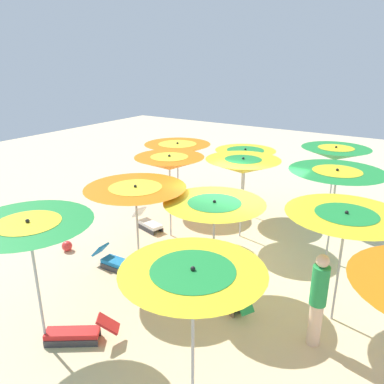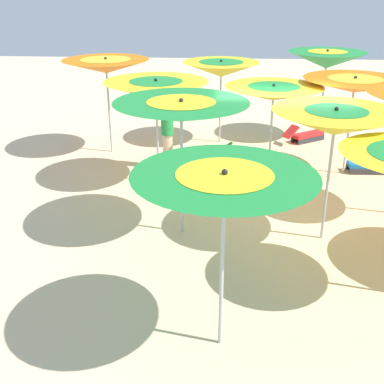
{
  "view_description": "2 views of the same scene",
  "coord_description": "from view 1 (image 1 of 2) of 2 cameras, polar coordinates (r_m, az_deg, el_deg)",
  "views": [
    {
      "loc": [
        3.71,
        -7.79,
        4.99
      ],
      "look_at": [
        -1.69,
        0.51,
        1.5
      ],
      "focal_mm": 35.86,
      "sensor_mm": 36.0,
      "label": 1
    },
    {
      "loc": [
        1.13,
        9.47,
        4.33
      ],
      "look_at": [
        1.63,
        1.55,
        0.82
      ],
      "focal_mm": 45.97,
      "sensor_mm": 36.0,
      "label": 2
    }
  ],
  "objects": [
    {
      "name": "beachgoer_0",
      "position": [
        7.37,
        18.23,
        -14.78
      ],
      "size": [
        0.3,
        0.3,
        1.84
      ],
      "rotation": [
        0.0,
        0.0,
        4.27
      ],
      "color": "beige",
      "rests_on": "ground"
    },
    {
      "name": "beach_umbrella_10",
      "position": [
        10.68,
        -3.37,
        4.31
      ],
      "size": [
        1.95,
        1.95,
        2.46
      ],
      "color": "#B2B2B7",
      "rests_on": "ground"
    },
    {
      "name": "beach_umbrella_7",
      "position": [
        12.48,
        7.9,
        5.36
      ],
      "size": [
        1.94,
        1.94,
        2.25
      ],
      "color": "#B2B2B7",
      "rests_on": "ground"
    },
    {
      "name": "beach_umbrella_9",
      "position": [
        8.71,
        -8.39,
        -0.23
      ],
      "size": [
        2.29,
        2.29,
        2.31
      ],
      "color": "#B2B2B7",
      "rests_on": "ground"
    },
    {
      "name": "beach_umbrella_6",
      "position": [
        10.73,
        7.57,
        3.83
      ],
      "size": [
        2.09,
        2.09,
        2.4
      ],
      "color": "#B2B2B7",
      "rests_on": "ground"
    },
    {
      "name": "lounger_3",
      "position": [
        9.85,
        -11.2,
        -10.11
      ],
      "size": [
        1.24,
        0.42,
        0.56
      ],
      "rotation": [
        0.0,
        0.0,
        6.32
      ],
      "color": "#333338",
      "rests_on": "ground"
    },
    {
      "name": "beach_umbrella_5",
      "position": [
        8.05,
        3.34,
        -2.57
      ],
      "size": [
        2.15,
        2.15,
        2.19
      ],
      "color": "#B2B2B7",
      "rests_on": "ground"
    },
    {
      "name": "beach_umbrella_1",
      "position": [
        7.61,
        21.83,
        -4.27
      ],
      "size": [
        2.22,
        2.22,
        2.36
      ],
      "color": "#B2B2B7",
      "rests_on": "ground"
    },
    {
      "name": "lounger_1",
      "position": [
        7.82,
        -16.65,
        -19.41
      ],
      "size": [
        1.29,
        1.03,
        0.54
      ],
      "rotation": [
        0.0,
        0.0,
        3.75
      ],
      "color": "#333338",
      "rests_on": "ground"
    },
    {
      "name": "ground",
      "position": [
        9.98,
        6.69,
        -10.9
      ],
      "size": [
        38.57,
        38.57,
        0.04
      ],
      "primitive_type": "cube",
      "color": "beige"
    },
    {
      "name": "lounger_0",
      "position": [
        11.85,
        -6.55,
        -4.53
      ],
      "size": [
        1.21,
        0.66,
        0.61
      ],
      "rotation": [
        0.0,
        0.0,
        6.02
      ],
      "color": "#333338",
      "rests_on": "ground"
    },
    {
      "name": "beach_umbrella_4",
      "position": [
        5.47,
        0.13,
        -13.29
      ],
      "size": [
        2.07,
        2.07,
        2.29
      ],
      "color": "#B2B2B7",
      "rests_on": "ground"
    },
    {
      "name": "beach_umbrella_3",
      "position": [
        12.84,
        20.53,
        5.35
      ],
      "size": [
        2.1,
        2.1,
        2.39
      ],
      "color": "#B2B2B7",
      "rests_on": "ground"
    },
    {
      "name": "beach_ball",
      "position": [
        11.07,
        -18.09,
        -7.64
      ],
      "size": [
        0.28,
        0.28,
        0.28
      ],
      "primitive_type": "sphere",
      "color": "red",
      "rests_on": "ground"
    },
    {
      "name": "beach_umbrella_2",
      "position": [
        9.86,
        20.68,
        2.05
      ],
      "size": [
        2.28,
        2.28,
        2.48
      ],
      "color": "#B2B2B7",
      "rests_on": "ground"
    },
    {
      "name": "lounger_2",
      "position": [
        8.38,
        5.61,
        -15.5
      ],
      "size": [
        1.22,
        0.84,
        0.65
      ],
      "rotation": [
        0.0,
        0.0,
        8.94
      ],
      "color": "olive",
      "rests_on": "ground"
    },
    {
      "name": "beach_umbrella_11",
      "position": [
        13.06,
        -2.17,
        6.33
      ],
      "size": [
        2.23,
        2.23,
        2.3
      ],
      "color": "#B2B2B7",
      "rests_on": "ground"
    },
    {
      "name": "beach_umbrella_8",
      "position": [
        6.91,
        -23.01,
        -5.84
      ],
      "size": [
        2.12,
        2.12,
        2.51
      ],
      "color": "#B2B2B7",
      "rests_on": "ground"
    }
  ]
}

